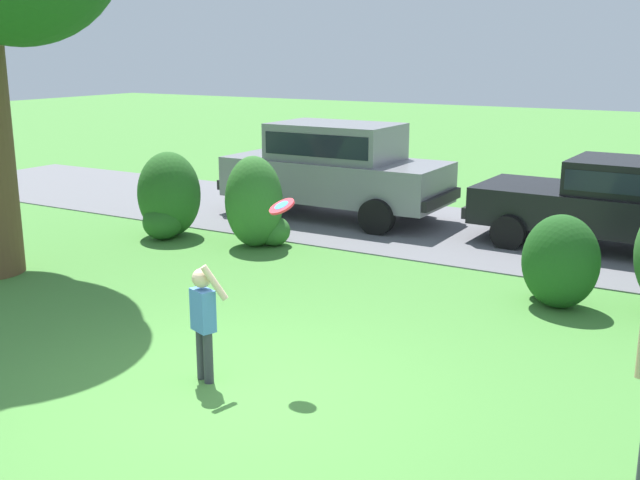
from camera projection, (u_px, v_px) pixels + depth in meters
name	position (u px, v px, depth m)	size (l,w,h in m)	color
ground_plane	(232.00, 392.00, 7.65)	(80.00, 80.00, 0.00)	#478438
driveway_strip	(482.00, 236.00, 14.01)	(28.00, 4.40, 0.02)	slate
shrub_near_tree	(168.00, 198.00, 13.89)	(1.14, 1.23, 1.55)	#286023
shrub_centre_left	(256.00, 205.00, 13.17)	(1.06, 0.99, 1.59)	#33702B
shrub_centre	(559.00, 264.00, 10.08)	(1.01, 1.00, 1.26)	#1E511C
parked_sedan	(608.00, 200.00, 12.96)	(4.45, 2.19, 1.56)	black
parked_suv	(336.00, 165.00, 15.34)	(4.71, 2.11, 1.92)	gray
child_thrower	(203.00, 315.00, 7.75)	(0.48, 0.24, 1.29)	#383842
frisbee	(282.00, 206.00, 7.75)	(0.30, 0.27, 0.20)	red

